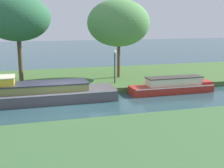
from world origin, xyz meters
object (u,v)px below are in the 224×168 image
slate_barge (42,93)px  mooring_post_near (15,88)px  lamp_post (115,62)px  willow_tree_centre (119,23)px  mooring_post_far (64,85)px  red_narrowboat (173,86)px  willow_tree_left (17,18)px

slate_barge → mooring_post_near: (-1.73, 1.23, 0.15)m
lamp_post → willow_tree_centre: bearing=66.1°
slate_barge → mooring_post_far: size_ratio=13.07×
willow_tree_centre → mooring_post_far: size_ratio=9.25×
slate_barge → mooring_post_near: size_ratio=13.72×
willow_tree_centre → mooring_post_near: size_ratio=9.71×
slate_barge → lamp_post: size_ratio=3.64×
slate_barge → mooring_post_near: bearing=144.5°
red_narrowboat → mooring_post_far: 7.83m
willow_tree_left → mooring_post_far: size_ratio=9.53×
slate_barge → lamp_post: (5.63, 2.58, 1.43)m
lamp_post → mooring_post_far: size_ratio=3.59×
willow_tree_left → mooring_post_far: 6.47m
lamp_post → red_narrowboat: bearing=-35.1°
slate_barge → willow_tree_centre: size_ratio=1.41×
willow_tree_centre → mooring_post_far: (-5.07, -3.63, -4.19)m
slate_barge → red_narrowboat: bearing=0.0°
slate_barge → willow_tree_left: bearing=105.9°
willow_tree_left → mooring_post_near: 5.79m
red_narrowboat → mooring_post_far: size_ratio=8.82×
red_narrowboat → willow_tree_left: willow_tree_left is taller
slate_barge → mooring_post_far: bearing=38.0°
red_narrowboat → lamp_post: (-3.67, 2.58, 1.52)m
slate_barge → willow_tree_centre: willow_tree_centre is taller
slate_barge → willow_tree_left: 6.84m
willow_tree_centre → mooring_post_near: willow_tree_centre is taller
mooring_post_far → lamp_post: bearing=18.3°
willow_tree_left → lamp_post: willow_tree_left is taller
willow_tree_left → mooring_post_far: bearing=-50.2°
lamp_post → mooring_post_near: lamp_post is taller
slate_barge → willow_tree_left: size_ratio=1.37×
willow_tree_left → willow_tree_centre: willow_tree_left is taller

